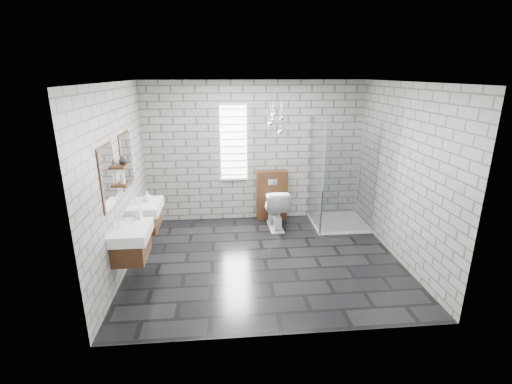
{
  "coord_description": "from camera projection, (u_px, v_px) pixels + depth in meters",
  "views": [
    {
      "loc": [
        -0.63,
        -5.24,
        2.82
      ],
      "look_at": [
        -0.1,
        0.35,
        1.01
      ],
      "focal_mm": 26.0,
      "sensor_mm": 36.0,
      "label": 1
    }
  ],
  "objects": [
    {
      "name": "vanity_left",
      "position": [
        129.0,
        234.0,
        4.98
      ],
      "size": [
        0.47,
        0.7,
        1.57
      ],
      "color": "#472915",
      "rests_on": "wall_left"
    },
    {
      "name": "shower_enclosure",
      "position": [
        336.0,
        202.0,
        6.99
      ],
      "size": [
        1.0,
        1.0,
        2.03
      ],
      "color": "white",
      "rests_on": "floor"
    },
    {
      "name": "wall_front",
      "position": [
        286.0,
        225.0,
        3.76
      ],
      "size": [
        4.2,
        0.02,
        2.7
      ],
      "primitive_type": "cube",
      "color": "gray",
      "rests_on": "floor"
    },
    {
      "name": "floor",
      "position": [
        264.0,
        259.0,
        5.89
      ],
      "size": [
        4.2,
        3.6,
        0.02
      ],
      "primitive_type": "cube",
      "color": "black",
      "rests_on": "ground"
    },
    {
      "name": "cistern_panel",
      "position": [
        272.0,
        195.0,
        7.37
      ],
      "size": [
        0.6,
        0.2,
        1.0
      ],
      "primitive_type": "cube",
      "color": "#472915",
      "rests_on": "floor"
    },
    {
      "name": "wall_right",
      "position": [
        402.0,
        174.0,
        5.66
      ],
      "size": [
        0.02,
        3.6,
        2.7
      ],
      "primitive_type": "cube",
      "color": "gray",
      "rests_on": "floor"
    },
    {
      "name": "soap_bottle_c",
      "position": [
        122.0,
        177.0,
        5.16
      ],
      "size": [
        0.08,
        0.08,
        0.2
      ],
      "primitive_type": "imported",
      "rotation": [
        0.0,
        0.0,
        -0.02
      ],
      "color": "#B2B2B2",
      "rests_on": "shelf_lower"
    },
    {
      "name": "soap_bottle_a",
      "position": [
        139.0,
        213.0,
        5.22
      ],
      "size": [
        0.09,
        0.09,
        0.16
      ],
      "primitive_type": "imported",
      "rotation": [
        0.0,
        0.0,
        -0.29
      ],
      "color": "#B2B2B2",
      "rests_on": "vanity_left"
    },
    {
      "name": "soap_bottle_b",
      "position": [
        147.0,
        196.0,
        5.95
      ],
      "size": [
        0.14,
        0.14,
        0.16
      ],
      "primitive_type": "imported",
      "rotation": [
        0.0,
        0.0,
        -0.16
      ],
      "color": "#B2B2B2",
      "rests_on": "vanity_right"
    },
    {
      "name": "vanity_right",
      "position": [
        143.0,
        208.0,
        5.91
      ],
      "size": [
        0.47,
        0.7,
        1.57
      ],
      "color": "#472915",
      "rests_on": "wall_left"
    },
    {
      "name": "vase",
      "position": [
        123.0,
        160.0,
        5.2
      ],
      "size": [
        0.11,
        0.11,
        0.11
      ],
      "primitive_type": "imported",
      "rotation": [
        0.0,
        0.0,
        0.02
      ],
      "color": "#B2B2B2",
      "rests_on": "shelf_upper"
    },
    {
      "name": "wall_back",
      "position": [
        254.0,
        152.0,
        7.19
      ],
      "size": [
        4.2,
        0.02,
        2.7
      ],
      "primitive_type": "cube",
      "color": "gray",
      "rests_on": "floor"
    },
    {
      "name": "toilet",
      "position": [
        275.0,
        208.0,
        6.98
      ],
      "size": [
        0.47,
        0.77,
        0.77
      ],
      "primitive_type": "imported",
      "rotation": [
        0.0,
        0.0,
        3.19
      ],
      "color": "white",
      "rests_on": "floor"
    },
    {
      "name": "pendant_cluster",
      "position": [
        276.0,
        121.0,
        6.6
      ],
      "size": [
        0.31,
        0.24,
        0.93
      ],
      "color": "silver",
      "rests_on": "ceiling"
    },
    {
      "name": "wall_left",
      "position": [
        118.0,
        181.0,
        5.29
      ],
      "size": [
        0.02,
        3.6,
        2.7
      ],
      "primitive_type": "cube",
      "color": "gray",
      "rests_on": "floor"
    },
    {
      "name": "shelf_upper",
      "position": [
        122.0,
        166.0,
        5.17
      ],
      "size": [
        0.14,
        0.3,
        0.03
      ],
      "primitive_type": "cube",
      "color": "#472915",
      "rests_on": "wall_left"
    },
    {
      "name": "window",
      "position": [
        234.0,
        143.0,
        7.06
      ],
      "size": [
        0.56,
        0.05,
        1.48
      ],
      "color": "white",
      "rests_on": "wall_back"
    },
    {
      "name": "ceiling",
      "position": [
        266.0,
        81.0,
        5.05
      ],
      "size": [
        4.2,
        3.6,
        0.02
      ],
      "primitive_type": "cube",
      "color": "white",
      "rests_on": "wall_back"
    },
    {
      "name": "flush_plate",
      "position": [
        273.0,
        182.0,
        7.18
      ],
      "size": [
        0.18,
        0.01,
        0.12
      ],
      "primitive_type": "cube",
      "color": "silver",
      "rests_on": "cistern_panel"
    },
    {
      "name": "shelf_lower",
      "position": [
        124.0,
        184.0,
        5.25
      ],
      "size": [
        0.14,
        0.3,
        0.03
      ],
      "primitive_type": "cube",
      "color": "#472915",
      "rests_on": "wall_left"
    }
  ]
}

